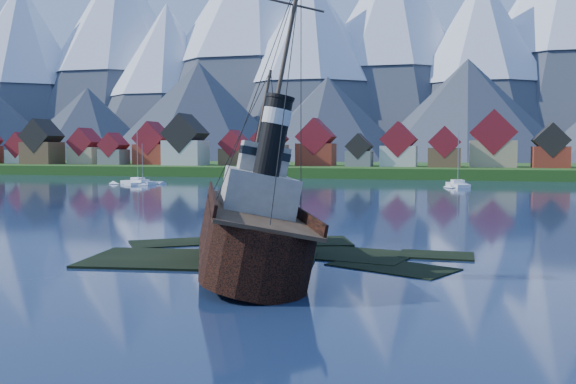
% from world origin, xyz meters
% --- Properties ---
extents(ground, '(1400.00, 1400.00, 0.00)m').
position_xyz_m(ground, '(0.00, 0.00, 0.00)').
color(ground, '#1A2949').
rests_on(ground, ground).
extents(shoal, '(31.71, 21.24, 1.14)m').
position_xyz_m(shoal, '(1.78, 2.15, -0.35)').
color(shoal, black).
rests_on(shoal, ground).
extents(shore_bank, '(600.00, 80.00, 3.20)m').
position_xyz_m(shore_bank, '(0.00, 170.00, 0.00)').
color(shore_bank, '#244313').
rests_on(shore_bank, ground).
extents(seawall, '(600.00, 2.50, 2.00)m').
position_xyz_m(seawall, '(0.00, 132.00, 0.00)').
color(seawall, '#3F3D38').
rests_on(seawall, ground).
extents(town, '(250.96, 16.69, 17.30)m').
position_xyz_m(town, '(-33.12, 152.18, 8.99)').
color(town, maroon).
rests_on(town, ground).
extents(mountains, '(965.00, 340.00, 205.00)m').
position_xyz_m(mountains, '(-0.79, 481.26, 89.34)').
color(mountains, '#2D333D').
rests_on(mountains, ground).
extents(tugboat_wreck, '(6.76, 29.14, 23.09)m').
position_xyz_m(tugboat_wreck, '(0.80, -1.31, 2.91)').
color(tugboat_wreck, black).
rests_on(tugboat_wreck, ground).
extents(sailboat_c, '(10.46, 6.35, 13.23)m').
position_xyz_m(sailboat_c, '(-59.12, 92.09, 0.30)').
color(sailboat_c, white).
rests_on(sailboat_c, ground).
extents(sailboat_e, '(5.59, 11.64, 13.10)m').
position_xyz_m(sailboat_e, '(16.19, 101.83, 0.29)').
color(sailboat_e, white).
rests_on(sailboat_e, ground).
extents(sailboat_f, '(5.47, 9.39, 10.31)m').
position_xyz_m(sailboat_f, '(-56.88, 90.30, 0.22)').
color(sailboat_f, white).
rests_on(sailboat_f, ground).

